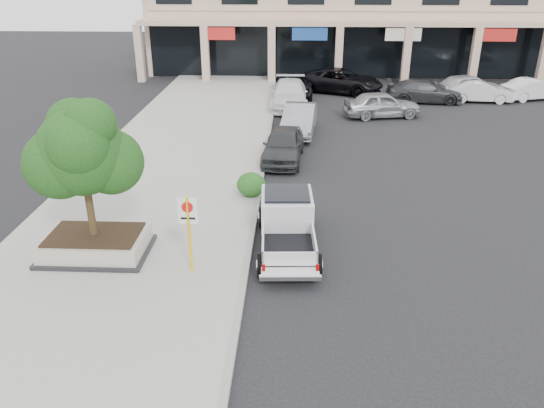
{
  "coord_description": "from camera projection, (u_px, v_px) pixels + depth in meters",
  "views": [
    {
      "loc": [
        -0.19,
        -13.61,
        8.25
      ],
      "look_at": [
        -0.85,
        1.5,
        1.4
      ],
      "focal_mm": 35.0,
      "sensor_mm": 36.0,
      "label": 1
    }
  ],
  "objects": [
    {
      "name": "lot_car_a",
      "position": [
        382.0,
        104.0,
        31.06
      ],
      "size": [
        4.71,
        2.61,
        1.52
      ],
      "primitive_type": "imported",
      "rotation": [
        0.0,
        0.0,
        1.76
      ],
      "color": "#929499",
      "rests_on": "ground"
    },
    {
      "name": "planter_tree",
      "position": [
        88.0,
        151.0,
        15.07
      ],
      "size": [
        2.9,
        2.55,
        4.0
      ],
      "color": "#322113",
      "rests_on": "planter"
    },
    {
      "name": "no_parking_sign",
      "position": [
        189.0,
        224.0,
        14.78
      ],
      "size": [
        0.55,
        0.09,
        2.3
      ],
      "color": "#E9B80C",
      "rests_on": "sidewalk"
    },
    {
      "name": "lot_car_b",
      "position": [
        480.0,
        92.0,
        34.58
      ],
      "size": [
        4.19,
        1.7,
        1.35
      ],
      "primitive_type": "imported",
      "rotation": [
        0.0,
        0.0,
        1.5
      ],
      "color": "silver",
      "rests_on": "ground"
    },
    {
      "name": "curb_car_d",
      "position": [
        293.0,
        86.0,
        35.93
      ],
      "size": [
        2.57,
        5.35,
        1.47
      ],
      "primitive_type": "imported",
      "rotation": [
        0.0,
        0.0,
        0.03
      ],
      "color": "black",
      "rests_on": "ground"
    },
    {
      "name": "lot_car_f",
      "position": [
        534.0,
        89.0,
        35.17
      ],
      "size": [
        4.49,
        2.74,
        1.4
      ],
      "primitive_type": "imported",
      "rotation": [
        0.0,
        0.0,
        1.89
      ],
      "color": "silver",
      "rests_on": "ground"
    },
    {
      "name": "pickup_truck",
      "position": [
        288.0,
        226.0,
        16.55
      ],
      "size": [
        2.09,
        5.05,
        1.56
      ],
      "primitive_type": null,
      "rotation": [
        0.0,
        0.0,
        0.05
      ],
      "color": "silver",
      "rests_on": "ground"
    },
    {
      "name": "lot_car_e",
      "position": [
        468.0,
        86.0,
        35.44
      ],
      "size": [
        5.18,
        3.55,
        1.64
      ],
      "primitive_type": "imported",
      "rotation": [
        0.0,
        0.0,
        1.94
      ],
      "color": "#A4A7AC",
      "rests_on": "ground"
    },
    {
      "name": "ground",
      "position": [
        298.0,
        268.0,
        15.78
      ],
      "size": [
        120.0,
        120.0,
        0.0
      ],
      "primitive_type": "plane",
      "color": "black",
      "rests_on": "ground"
    },
    {
      "name": "curb_car_b",
      "position": [
        299.0,
        119.0,
        28.04
      ],
      "size": [
        2.04,
        4.76,
        1.52
      ],
      "primitive_type": "imported",
      "rotation": [
        0.0,
        0.0,
        -0.09
      ],
      "color": "gray",
      "rests_on": "ground"
    },
    {
      "name": "curb_car_a",
      "position": [
        283.0,
        145.0,
        24.15
      ],
      "size": [
        2.06,
        4.45,
        1.48
      ],
      "primitive_type": "imported",
      "rotation": [
        0.0,
        0.0,
        -0.07
      ],
      "color": "#2B2D2F",
      "rests_on": "ground"
    },
    {
      "name": "curb_car_c",
      "position": [
        289.0,
        94.0,
        33.28
      ],
      "size": [
        2.29,
        5.57,
        1.61
      ],
      "primitive_type": "imported",
      "rotation": [
        0.0,
        0.0,
        -0.01
      ],
      "color": "silver",
      "rests_on": "ground"
    },
    {
      "name": "planter",
      "position": [
        96.0,
        244.0,
        16.15
      ],
      "size": [
        3.2,
        2.2,
        0.68
      ],
      "color": "black",
      "rests_on": "sidewalk"
    },
    {
      "name": "strip_mall",
      "position": [
        394.0,
        10.0,
        44.38
      ],
      "size": [
        40.55,
        12.43,
        9.5
      ],
      "color": "tan",
      "rests_on": "ground"
    },
    {
      "name": "lot_car_d",
      "position": [
        341.0,
        81.0,
        37.06
      ],
      "size": [
        6.5,
        4.85,
        1.64
      ],
      "primitive_type": "imported",
      "rotation": [
        0.0,
        0.0,
        1.16
      ],
      "color": "black",
      "rests_on": "ground"
    },
    {
      "name": "lot_car_c",
      "position": [
        424.0,
        91.0,
        34.48
      ],
      "size": [
        5.01,
        2.26,
        1.42
      ],
      "primitive_type": "imported",
      "rotation": [
        0.0,
        0.0,
        1.52
      ],
      "color": "#292B2E",
      "rests_on": "ground"
    },
    {
      "name": "curb",
      "position": [
        260.0,
        188.0,
        21.27
      ],
      "size": [
        0.2,
        52.0,
        0.15
      ],
      "primitive_type": "cube",
      "color": "gray",
      "rests_on": "ground"
    },
    {
      "name": "sidewalk",
      "position": [
        162.0,
        186.0,
        21.43
      ],
      "size": [
        8.0,
        52.0,
        0.15
      ],
      "primitive_type": "cube",
      "color": "gray",
      "rests_on": "ground"
    },
    {
      "name": "hedge",
      "position": [
        251.0,
        184.0,
        20.14
      ],
      "size": [
        1.1,
        0.99,
        0.93
      ],
      "primitive_type": "ellipsoid",
      "color": "#133F12",
      "rests_on": "sidewalk"
    }
  ]
}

